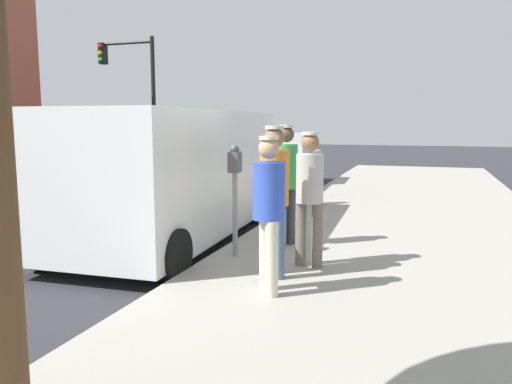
% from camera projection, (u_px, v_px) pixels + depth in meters
% --- Properties ---
extents(ground_plane, '(80.00, 80.00, 0.00)m').
position_uv_depth(ground_plane, '(139.00, 263.00, 7.05)').
color(ground_plane, '#2D2D33').
extents(sidewalk_slab, '(5.00, 32.00, 0.15)m').
position_uv_depth(sidewalk_slab, '(396.00, 283.00, 5.92)').
color(sidewalk_slab, '#9E998E').
rests_on(sidewalk_slab, ground).
extents(parking_meter_near, '(0.14, 0.18, 1.52)m').
position_uv_depth(parking_meter_near, '(235.00, 181.00, 6.72)').
color(parking_meter_near, gray).
rests_on(parking_meter_near, sidewalk_slab).
extents(pedestrian_in_blue, '(0.34, 0.34, 1.68)m').
position_uv_depth(pedestrian_in_blue, '(269.00, 205.00, 5.24)').
color(pedestrian_in_blue, beige).
rests_on(pedestrian_in_blue, sidewalk_slab).
extents(pedestrian_in_orange, '(0.34, 0.34, 1.78)m').
position_uv_depth(pedestrian_in_orange, '(274.00, 191.00, 5.82)').
color(pedestrian_in_orange, '#4C608C').
rests_on(pedestrian_in_orange, sidewalk_slab).
extents(pedestrian_in_green, '(0.34, 0.34, 1.78)m').
position_uv_depth(pedestrian_in_green, '(286.00, 177.00, 7.34)').
color(pedestrian_in_green, '#383D47').
rests_on(pedestrian_in_green, sidewalk_slab).
extents(pedestrian_in_gray, '(0.36, 0.34, 1.70)m').
position_uv_depth(pedestrian_in_gray, '(310.00, 190.00, 6.25)').
color(pedestrian_in_gray, '#726656').
rests_on(pedestrian_in_gray, sidewalk_slab).
extents(parked_van, '(2.30, 5.27, 2.15)m').
position_uv_depth(parked_van, '(174.00, 172.00, 8.24)').
color(parked_van, white).
rests_on(parked_van, ground).
extents(parked_sedan_ahead, '(2.15, 4.49, 1.65)m').
position_uv_depth(parked_sedan_ahead, '(281.00, 163.00, 15.43)').
color(parked_sedan_ahead, '#BCBCC1').
rests_on(parked_sedan_ahead, ground).
extents(traffic_light_corner, '(2.48, 0.42, 5.20)m').
position_uv_depth(traffic_light_corner, '(134.00, 82.00, 19.31)').
color(traffic_light_corner, black).
rests_on(traffic_light_corner, ground).
extents(fire_hydrant, '(0.24, 0.24, 0.86)m').
position_uv_depth(fire_hydrant, '(315.00, 186.00, 11.19)').
color(fire_hydrant, red).
rests_on(fire_hydrant, sidewalk_slab).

